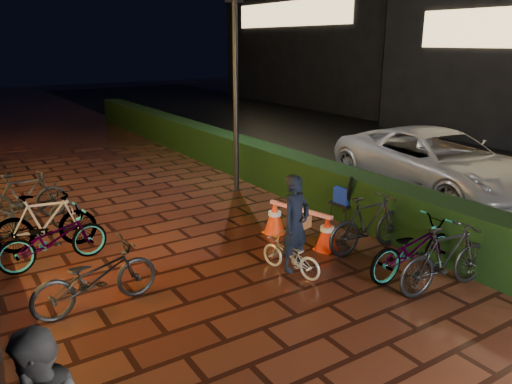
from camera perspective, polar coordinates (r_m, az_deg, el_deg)
ground at (r=7.38m, az=2.07°, el=-12.11°), size 80.00×80.00×0.00m
asphalt_road at (r=16.74m, az=17.85°, el=3.73°), size 11.00×60.00×0.01m
hedge at (r=15.33m, az=-4.87°, el=5.24°), size 0.70×20.00×1.00m
van at (r=12.78m, az=20.01°, el=3.19°), size 3.23×5.82×1.54m
lamp_post_hedge at (r=11.98m, az=-2.36°, el=12.16°), size 0.45×0.13×4.71m
cyclist at (r=7.87m, az=4.29°, el=-5.31°), size 0.68×1.21×1.64m
traffic_barrier at (r=9.27m, az=5.03°, el=-3.71°), size 0.75×1.61×0.65m
cart_assembly at (r=10.27m, az=10.31°, el=-0.52°), size 0.63×0.66×1.08m
parked_bikes_storefront at (r=9.40m, az=-22.69°, el=-3.69°), size 2.05×4.98×1.03m
parked_bikes_hedge at (r=8.34m, az=16.88°, el=-5.56°), size 1.88×2.30×1.03m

